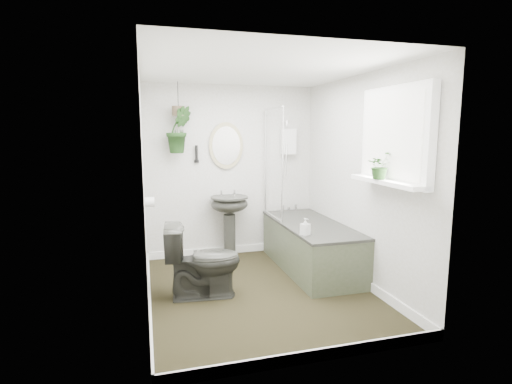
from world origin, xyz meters
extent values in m
cube|color=black|center=(0.00, 0.00, -0.01)|extent=(2.30, 2.80, 0.02)
cube|color=white|center=(0.00, 0.00, 2.31)|extent=(2.30, 2.80, 0.02)
cube|color=silver|center=(0.00, 1.41, 1.15)|extent=(2.30, 0.02, 2.30)
cube|color=silver|center=(0.00, -1.41, 1.15)|extent=(2.30, 0.02, 2.30)
cube|color=silver|center=(-1.16, 0.00, 1.15)|extent=(0.02, 2.80, 2.30)
cube|color=silver|center=(1.16, 0.00, 1.15)|extent=(0.02, 2.80, 2.30)
cube|color=white|center=(0.00, 0.00, 0.05)|extent=(2.30, 2.80, 0.10)
cube|color=white|center=(0.80, 1.34, 1.55)|extent=(0.20, 0.10, 0.35)
ellipsoid|color=tan|center=(-0.07, 1.37, 1.50)|extent=(0.46, 0.03, 0.62)
cylinder|color=black|center=(-0.47, 1.36, 1.40)|extent=(0.04, 0.04, 0.22)
cylinder|color=white|center=(-1.10, 0.70, 0.90)|extent=(0.11, 0.11, 0.11)
cube|color=white|center=(1.09, -0.70, 1.65)|extent=(0.08, 1.00, 0.90)
cube|color=white|center=(1.02, -0.70, 1.23)|extent=(0.18, 1.00, 0.04)
cube|color=white|center=(1.04, -0.70, 1.65)|extent=(0.01, 0.86, 0.76)
imported|color=#2A2B26|center=(-0.60, 0.02, 0.39)|extent=(0.79, 0.50, 0.77)
imported|color=black|center=(0.97, -0.65, 1.38)|extent=(0.28, 0.25, 0.26)
imported|color=black|center=(-0.70, 1.25, 1.71)|extent=(0.35, 0.30, 0.59)
imported|color=black|center=(0.51, 0.00, 0.67)|extent=(0.11, 0.11, 0.18)
cylinder|color=brown|center=(-0.70, 1.25, 1.94)|extent=(0.16, 0.16, 0.12)
camera|label=1|loc=(-1.14, -3.90, 1.70)|focal=28.00mm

